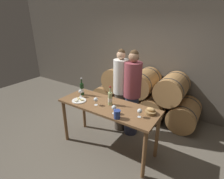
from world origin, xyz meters
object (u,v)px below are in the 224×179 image
at_px(wine_bottle_white, 110,99).
at_px(bread_basket, 151,111).
at_px(tasting_table, 108,111).
at_px(cheese_plate, 79,100).
at_px(person_right, 132,94).
at_px(wine_glass_right, 140,111).
at_px(wine_glass_far_left, 80,92).
at_px(wine_glass_center, 114,108).
at_px(blue_crock, 117,114).
at_px(wine_bottle_red, 82,89).
at_px(person_left, 120,91).
at_px(wine_glass_left, 96,100).

bearing_deg(wine_bottle_white, bread_basket, 7.52).
height_order(tasting_table, cheese_plate, cheese_plate).
xyz_separation_m(person_right, cheese_plate, (-0.67, -0.83, 0.01)).
bearing_deg(wine_glass_right, bread_basket, 61.22).
distance_m(tasting_table, wine_glass_far_left, 0.69).
relative_size(person_right, wine_glass_center, 12.59).
distance_m(wine_bottle_white, wine_glass_right, 0.62).
bearing_deg(wine_glass_center, wine_bottle_white, 135.27).
bearing_deg(tasting_table, wine_glass_right, -5.56).
bearing_deg(bread_basket, blue_crock, -132.55).
relative_size(tasting_table, wine_bottle_white, 5.26).
height_order(wine_bottle_white, wine_glass_right, wine_bottle_white).
xyz_separation_m(tasting_table, wine_bottle_red, (-0.68, 0.08, 0.25)).
bearing_deg(person_left, person_right, 0.01).
distance_m(person_left, blue_crock, 1.09).
relative_size(person_left, wine_glass_far_left, 12.51).
bearing_deg(tasting_table, wine_bottle_red, 172.91).
bearing_deg(wine_glass_far_left, person_left, 53.23).
relative_size(tasting_table, wine_glass_left, 12.64).
height_order(wine_bottle_red, wine_bottle_white, wine_bottle_red).
xyz_separation_m(wine_glass_left, wine_glass_center, (0.42, -0.07, 0.00)).
xyz_separation_m(blue_crock, wine_glass_center, (-0.12, 0.10, 0.03)).
height_order(cheese_plate, wine_glass_right, wine_glass_right).
relative_size(person_right, blue_crock, 13.48).
bearing_deg(person_right, wine_bottle_red, -144.04).
xyz_separation_m(wine_bottle_white, wine_glass_right, (0.61, -0.10, -0.02)).
relative_size(wine_glass_left, wine_glass_center, 1.00).
height_order(wine_bottle_red, blue_crock, wine_bottle_red).
height_order(cheese_plate, wine_glass_far_left, wine_glass_far_left).
distance_m(tasting_table, wine_bottle_red, 0.73).
height_order(blue_crock, wine_glass_left, wine_glass_left).
height_order(wine_bottle_white, blue_crock, wine_bottle_white).
bearing_deg(bread_basket, cheese_plate, -167.17).
xyz_separation_m(cheese_plate, wine_glass_far_left, (-0.11, 0.16, 0.09)).
distance_m(blue_crock, bread_basket, 0.56).
xyz_separation_m(person_left, wine_glass_far_left, (-0.50, -0.67, 0.10)).
bearing_deg(bread_basket, wine_bottle_white, -172.48).
relative_size(blue_crock, wine_glass_right, 0.93).
distance_m(wine_bottle_red, blue_crock, 1.11).
xyz_separation_m(wine_bottle_red, wine_glass_center, (0.93, -0.27, -0.02)).
xyz_separation_m(wine_bottle_red, cheese_plate, (0.14, -0.25, -0.11)).
bearing_deg(person_right, cheese_plate, -128.76).
relative_size(wine_glass_far_left, wine_glass_center, 1.00).
relative_size(blue_crock, wine_glass_far_left, 0.93).
bearing_deg(blue_crock, tasting_table, 142.55).
height_order(wine_glass_far_left, wine_glass_left, same).
height_order(tasting_table, person_left, person_left).
distance_m(person_right, bread_basket, 0.82).
xyz_separation_m(bread_basket, wine_glass_center, (-0.50, -0.32, 0.06)).
distance_m(bread_basket, wine_glass_left, 0.95).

